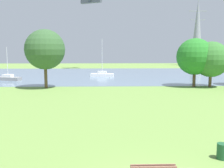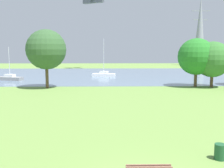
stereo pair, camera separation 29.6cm
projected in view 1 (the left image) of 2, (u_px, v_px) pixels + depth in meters
ground_plane at (120, 95)px, 32.28m from camera, size 160.00×160.00×0.00m
litter_bin at (222, 151)px, 13.33m from camera, size 0.56×0.56×0.80m
water_surface at (112, 74)px, 60.04m from camera, size 140.00×40.00×0.02m
sailboat_gray at (8, 78)px, 48.22m from camera, size 5.03×2.76×6.06m
sailboat_white at (102, 74)px, 55.50m from camera, size 4.98×2.27×7.84m
tree_east_far at (45, 50)px, 37.61m from camera, size 5.72×5.72×8.44m
tree_east_near at (195, 57)px, 39.38m from camera, size 5.44×5.44×7.25m
tree_mid_shore at (211, 59)px, 39.04m from camera, size 5.26×5.26×6.76m
electricity_pylon at (197, 32)px, 93.31m from camera, size 6.40×4.40×23.92m
light_aircraft at (91, 1)px, 74.16m from camera, size 6.13×7.88×2.10m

